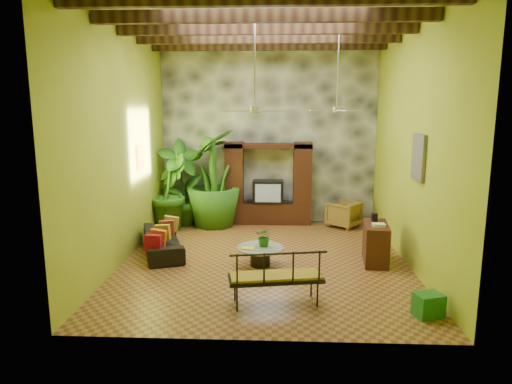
{
  "coord_description": "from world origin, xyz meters",
  "views": [
    {
      "loc": [
        0.25,
        -9.46,
        3.26
      ],
      "look_at": [
        -0.2,
        0.2,
        1.45
      ],
      "focal_mm": 32.0,
      "sensor_mm": 36.0,
      "label": 1
    }
  ],
  "objects_px": {
    "sofa": "(163,242)",
    "tall_plant_a": "(182,183)",
    "green_bin": "(428,305)",
    "tall_plant_c": "(213,178)",
    "coffee_table": "(260,254)",
    "ceiling_fan_front": "(255,99)",
    "iron_bench": "(276,275)",
    "tall_plant_b": "(168,192)",
    "wicker_armchair": "(344,214)",
    "side_console": "(376,243)",
    "ceiling_fan_back": "(337,100)",
    "entertainment_center": "(268,190)"
  },
  "relations": [
    {
      "from": "ceiling_fan_front",
      "to": "tall_plant_b",
      "type": "relative_size",
      "value": 0.91
    },
    {
      "from": "tall_plant_b",
      "to": "entertainment_center",
      "type": "bearing_deg",
      "value": 16.03
    },
    {
      "from": "ceiling_fan_back",
      "to": "iron_bench",
      "type": "xyz_separation_m",
      "value": [
        -1.36,
        -3.54,
        -2.87
      ]
    },
    {
      "from": "ceiling_fan_front",
      "to": "iron_bench",
      "type": "bearing_deg",
      "value": -77.31
    },
    {
      "from": "wicker_armchair",
      "to": "green_bin",
      "type": "height_order",
      "value": "wicker_armchair"
    },
    {
      "from": "sofa",
      "to": "green_bin",
      "type": "xyz_separation_m",
      "value": [
        4.95,
        -2.88,
        -0.1
      ]
    },
    {
      "from": "coffee_table",
      "to": "iron_bench",
      "type": "xyz_separation_m",
      "value": [
        0.33,
        -1.94,
        0.28
      ]
    },
    {
      "from": "ceiling_fan_front",
      "to": "wicker_armchair",
      "type": "height_order",
      "value": "ceiling_fan_front"
    },
    {
      "from": "ceiling_fan_front",
      "to": "ceiling_fan_back",
      "type": "distance_m",
      "value": 2.41
    },
    {
      "from": "ceiling_fan_front",
      "to": "sofa",
      "type": "relative_size",
      "value": 0.96
    },
    {
      "from": "tall_plant_c",
      "to": "coffee_table",
      "type": "relative_size",
      "value": 2.73
    },
    {
      "from": "entertainment_center",
      "to": "wicker_armchair",
      "type": "bearing_deg",
      "value": -7.91
    },
    {
      "from": "tall_plant_c",
      "to": "green_bin",
      "type": "height_order",
      "value": "tall_plant_c"
    },
    {
      "from": "tall_plant_a",
      "to": "coffee_table",
      "type": "height_order",
      "value": "tall_plant_a"
    },
    {
      "from": "tall_plant_b",
      "to": "coffee_table",
      "type": "distance_m",
      "value": 3.85
    },
    {
      "from": "iron_bench",
      "to": "wicker_armchair",
      "type": "bearing_deg",
      "value": 60.38
    },
    {
      "from": "ceiling_fan_back",
      "to": "wicker_armchair",
      "type": "xyz_separation_m",
      "value": [
        0.49,
        1.65,
        -3.05
      ]
    },
    {
      "from": "coffee_table",
      "to": "tall_plant_a",
      "type": "bearing_deg",
      "value": 125.89
    },
    {
      "from": "ceiling_fan_back",
      "to": "side_console",
      "type": "relative_size",
      "value": 1.77
    },
    {
      "from": "side_console",
      "to": "green_bin",
      "type": "distance_m",
      "value": 2.56
    },
    {
      "from": "ceiling_fan_front",
      "to": "green_bin",
      "type": "relative_size",
      "value": 4.37
    },
    {
      "from": "tall_plant_a",
      "to": "tall_plant_c",
      "type": "relative_size",
      "value": 0.9
    },
    {
      "from": "ceiling_fan_front",
      "to": "ceiling_fan_back",
      "type": "height_order",
      "value": "same"
    },
    {
      "from": "iron_bench",
      "to": "side_console",
      "type": "relative_size",
      "value": 1.55
    },
    {
      "from": "tall_plant_a",
      "to": "coffee_table",
      "type": "relative_size",
      "value": 2.46
    },
    {
      "from": "iron_bench",
      "to": "tall_plant_b",
      "type": "bearing_deg",
      "value": 111.56
    },
    {
      "from": "ceiling_fan_front",
      "to": "coffee_table",
      "type": "xyz_separation_m",
      "value": [
        0.11,
        0.01,
        -3.15
      ]
    },
    {
      "from": "tall_plant_c",
      "to": "tall_plant_a",
      "type": "bearing_deg",
      "value": -178.58
    },
    {
      "from": "tall_plant_c",
      "to": "green_bin",
      "type": "relative_size",
      "value": 6.27
    },
    {
      "from": "ceiling_fan_front",
      "to": "wicker_armchair",
      "type": "relative_size",
      "value": 2.39
    },
    {
      "from": "ceiling_fan_front",
      "to": "ceiling_fan_back",
      "type": "relative_size",
      "value": 1.0
    },
    {
      "from": "coffee_table",
      "to": "ceiling_fan_back",
      "type": "bearing_deg",
      "value": 43.31
    },
    {
      "from": "wicker_armchair",
      "to": "iron_bench",
      "type": "distance_m",
      "value": 5.51
    },
    {
      "from": "tall_plant_b",
      "to": "iron_bench",
      "type": "distance_m",
      "value": 5.55
    },
    {
      "from": "ceiling_fan_back",
      "to": "sofa",
      "type": "height_order",
      "value": "ceiling_fan_back"
    },
    {
      "from": "ceiling_fan_back",
      "to": "green_bin",
      "type": "distance_m",
      "value": 5.1
    },
    {
      "from": "wicker_armchair",
      "to": "iron_bench",
      "type": "bearing_deg",
      "value": 19.09
    },
    {
      "from": "tall_plant_c",
      "to": "ceiling_fan_back",
      "type": "bearing_deg",
      "value": -26.87
    },
    {
      "from": "tall_plant_c",
      "to": "coffee_table",
      "type": "xyz_separation_m",
      "value": [
        1.4,
        -3.16,
        -1.08
      ]
    },
    {
      "from": "entertainment_center",
      "to": "iron_bench",
      "type": "bearing_deg",
      "value": -87.53
    },
    {
      "from": "ceiling_fan_front",
      "to": "green_bin",
      "type": "bearing_deg",
      "value": -37.83
    },
    {
      "from": "ceiling_fan_front",
      "to": "side_console",
      "type": "distance_m",
      "value": 3.93
    },
    {
      "from": "ceiling_fan_back",
      "to": "green_bin",
      "type": "bearing_deg",
      "value": -74.61
    },
    {
      "from": "tall_plant_b",
      "to": "coffee_table",
      "type": "relative_size",
      "value": 2.1
    },
    {
      "from": "green_bin",
      "to": "iron_bench",
      "type": "bearing_deg",
      "value": 173.47
    },
    {
      "from": "tall_plant_b",
      "to": "green_bin",
      "type": "bearing_deg",
      "value": -43.26
    },
    {
      "from": "sofa",
      "to": "tall_plant_a",
      "type": "relative_size",
      "value": 0.8
    },
    {
      "from": "sofa",
      "to": "coffee_table",
      "type": "height_order",
      "value": "sofa"
    },
    {
      "from": "entertainment_center",
      "to": "side_console",
      "type": "bearing_deg",
      "value": -53.96
    },
    {
      "from": "wicker_armchair",
      "to": "tall_plant_c",
      "type": "height_order",
      "value": "tall_plant_c"
    }
  ]
}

